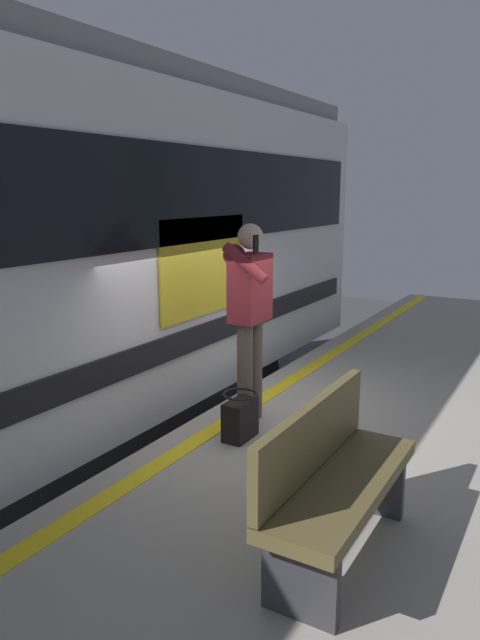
# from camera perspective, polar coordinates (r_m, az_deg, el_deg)

# --- Properties ---
(ground_plane) EXTENTS (23.50, 23.50, 0.00)m
(ground_plane) POSITION_cam_1_polar(r_m,az_deg,el_deg) (6.23, -2.08, -17.12)
(ground_plane) COLOR #3D3D3F
(safety_line) EXTENTS (14.14, 0.16, 0.01)m
(safety_line) POSITION_cam_1_polar(r_m,az_deg,el_deg) (5.64, 0.45, -8.76)
(safety_line) COLOR yellow
(safety_line) RESTS_ON platform
(track_rail_near) EXTENTS (18.76, 0.08, 0.16)m
(track_rail_near) POSITION_cam_1_polar(r_m,az_deg,el_deg) (6.79, -10.32, -13.92)
(track_rail_near) COLOR slate
(track_rail_near) RESTS_ON ground
(track_rail_far) EXTENTS (18.76, 0.08, 0.16)m
(track_rail_far) POSITION_cam_1_polar(r_m,az_deg,el_deg) (7.73, -18.60, -11.01)
(track_rail_far) COLOR slate
(track_rail_far) RESTS_ON ground
(passenger) EXTENTS (0.57, 0.55, 1.77)m
(passenger) POSITION_cam_1_polar(r_m,az_deg,el_deg) (5.14, 0.92, 1.33)
(passenger) COLOR brown
(passenger) RESTS_ON platform
(handbag) EXTENTS (0.32, 0.29, 0.40)m
(handbag) POSITION_cam_1_polar(r_m,az_deg,el_deg) (4.98, 0.01, -9.48)
(handbag) COLOR black
(handbag) RESTS_ON platform
(bench) EXTENTS (1.40, 0.44, 0.90)m
(bench) POSITION_cam_1_polar(r_m,az_deg,el_deg) (3.43, 9.06, -14.79)
(bench) COLOR brown
(bench) RESTS_ON platform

